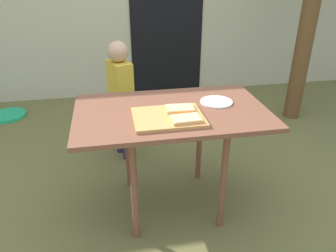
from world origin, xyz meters
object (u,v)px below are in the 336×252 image
at_px(pizza_slice_far_right, 180,108).
at_px(plate_white_right, 216,102).
at_px(dining_table, 171,120).
at_px(garden_hose_coil, 8,115).
at_px(child_left, 121,94).
at_px(cutting_board, 168,117).
at_px(pizza_slice_near_right, 186,119).

bearing_deg(pizza_slice_far_right, plate_white_right, 23.41).
height_order(dining_table, garden_hose_coil, dining_table).
xyz_separation_m(pizza_slice_far_right, child_left, (-0.33, 0.79, -0.19)).
height_order(cutting_board, pizza_slice_far_right, pizza_slice_far_right).
distance_m(pizza_slice_far_right, pizza_slice_near_right, 0.15).
bearing_deg(pizza_slice_near_right, child_left, 109.26).
bearing_deg(dining_table, plate_white_right, 11.37).
distance_m(dining_table, pizza_slice_far_right, 0.12).
bearing_deg(cutting_board, pizza_slice_near_right, -42.07).
relative_size(dining_table, plate_white_right, 5.69).
xyz_separation_m(pizza_slice_near_right, plate_white_right, (0.27, 0.27, -0.02)).
xyz_separation_m(plate_white_right, child_left, (-0.60, 0.68, -0.16)).
xyz_separation_m(cutting_board, child_left, (-0.24, 0.86, -0.17)).
xyz_separation_m(cutting_board, plate_white_right, (0.36, 0.19, -0.00)).
relative_size(plate_white_right, garden_hose_coil, 0.56).
bearing_deg(cutting_board, child_left, 105.60).
relative_size(dining_table, pizza_slice_far_right, 6.74).
relative_size(pizza_slice_far_right, plate_white_right, 0.84).
xyz_separation_m(dining_table, cutting_board, (-0.04, -0.12, 0.08)).
relative_size(cutting_board, plate_white_right, 1.94).
relative_size(cutting_board, child_left, 0.40).
bearing_deg(plate_white_right, garden_hose_coil, 136.94).
distance_m(pizza_slice_far_right, child_left, 0.88).
xyz_separation_m(pizza_slice_far_right, pizza_slice_near_right, (0.00, -0.15, 0.00)).
bearing_deg(plate_white_right, pizza_slice_near_right, -135.28).
relative_size(dining_table, garden_hose_coil, 3.20).
bearing_deg(pizza_slice_far_right, dining_table, 128.60).
relative_size(child_left, garden_hose_coil, 2.72).
relative_size(pizza_slice_far_right, child_left, 0.17).
relative_size(pizza_slice_near_right, plate_white_right, 0.84).
xyz_separation_m(dining_table, pizza_slice_far_right, (0.04, -0.05, 0.10)).
height_order(dining_table, child_left, child_left).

